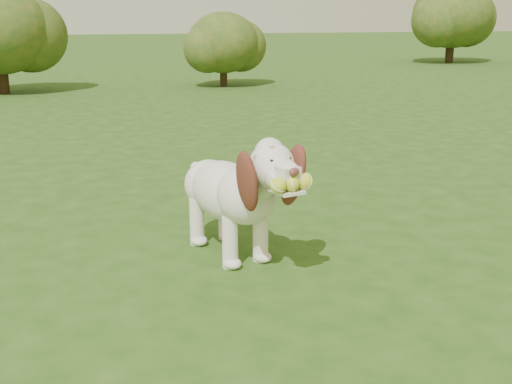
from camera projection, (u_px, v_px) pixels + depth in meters
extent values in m
plane|color=#214012|center=(208.00, 268.00, 3.35)|extent=(80.00, 80.00, 0.00)
ellipsoid|color=silver|center=(226.00, 191.00, 3.49)|extent=(0.47, 0.67, 0.32)
ellipsoid|color=silver|center=(247.00, 195.00, 3.29)|extent=(0.39, 0.39, 0.31)
ellipsoid|color=silver|center=(209.00, 184.00, 3.67)|extent=(0.35, 0.35, 0.29)
cylinder|color=silver|center=(259.00, 184.00, 3.17)|extent=(0.23, 0.28, 0.25)
sphere|color=silver|center=(272.00, 166.00, 3.04)|extent=(0.27, 0.27, 0.22)
sphere|color=silver|center=(270.00, 153.00, 3.04)|extent=(0.18, 0.18, 0.14)
cube|color=silver|center=(286.00, 172.00, 2.94)|extent=(0.12, 0.15, 0.06)
ellipsoid|color=#592D28|center=(294.00, 172.00, 2.88)|extent=(0.06, 0.05, 0.04)
cube|color=silver|center=(287.00, 191.00, 2.95)|extent=(0.15, 0.17, 0.01)
ellipsoid|color=maroon|center=(247.00, 182.00, 3.00)|extent=(0.15, 0.23, 0.34)
ellipsoid|color=maroon|center=(293.00, 175.00, 3.13)|extent=(0.17, 0.20, 0.34)
cylinder|color=silver|center=(199.00, 173.00, 3.77)|extent=(0.10, 0.16, 0.12)
cylinder|color=silver|center=(230.00, 242.00, 3.33)|extent=(0.10, 0.10, 0.28)
cylinder|color=silver|center=(260.00, 236.00, 3.42)|extent=(0.10, 0.10, 0.28)
cylinder|color=silver|center=(197.00, 221.00, 3.67)|extent=(0.10, 0.10, 0.28)
cylinder|color=silver|center=(225.00, 216.00, 3.76)|extent=(0.10, 0.10, 0.28)
sphere|color=yellow|center=(278.00, 185.00, 2.87)|extent=(0.09, 0.09, 0.08)
sphere|color=yellow|center=(292.00, 183.00, 2.91)|extent=(0.09, 0.09, 0.08)
sphere|color=yellow|center=(305.00, 181.00, 2.94)|extent=(0.09, 0.09, 0.08)
cylinder|color=#382314|center=(450.00, 50.00, 17.14)|extent=(0.22, 0.22, 0.69)
ellipsoid|color=#1B4716|center=(453.00, 14.00, 16.90)|extent=(2.08, 2.08, 1.77)
cylinder|color=#382314|center=(224.00, 75.00, 11.64)|extent=(0.13, 0.13, 0.42)
ellipsoid|color=#1B4716|center=(223.00, 43.00, 11.49)|extent=(1.27, 1.27, 1.08)
cylinder|color=#382314|center=(3.00, 77.00, 10.57)|extent=(0.17, 0.17, 0.56)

